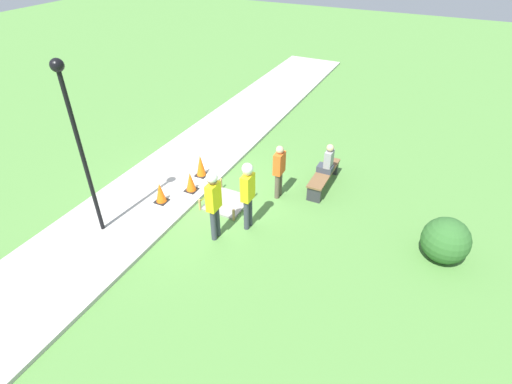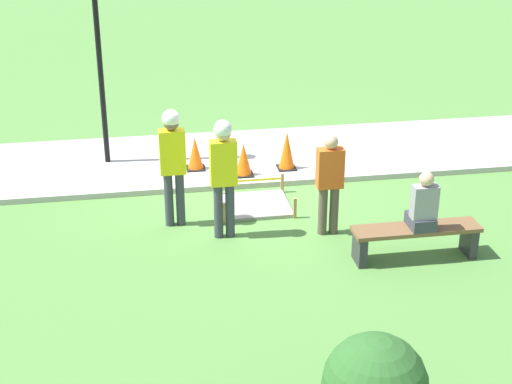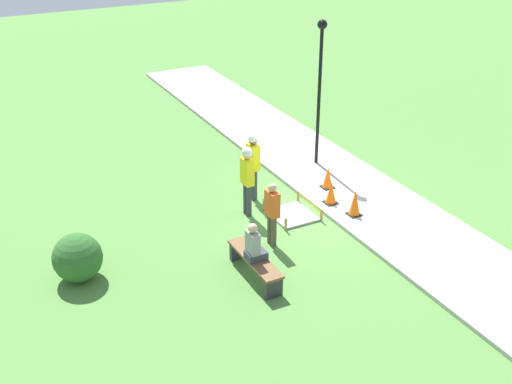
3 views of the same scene
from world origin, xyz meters
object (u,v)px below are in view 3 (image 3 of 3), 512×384
Objects in this scene: worker_supervisor at (253,159)px; bystander_in_orange_shirt at (272,211)px; person_seated_on_bench at (254,245)px; lamppost_near at (320,73)px; traffic_cone_sidewalk_edge at (328,178)px; traffic_cone_far_patch at (331,193)px; worker_assistant at (247,174)px; traffic_cone_near_patch at (355,203)px; park_bench at (255,263)px.

worker_supervisor is 2.44m from bystander_in_orange_shirt.
person_seated_on_bench is 6.66m from lamppost_near.
traffic_cone_sidewalk_edge is at bearing 158.23° from lamppost_near.
person_seated_on_bench reaches higher than traffic_cone_sidewalk_edge.
bystander_in_orange_shirt is (-0.97, 2.33, 0.51)m from traffic_cone_far_patch.
worker_supervisor is (1.35, 1.63, 0.77)m from traffic_cone_far_patch.
worker_assistant is at bearing 94.30° from traffic_cone_sidewalk_edge.
worker_assistant is (1.46, 2.35, 0.70)m from traffic_cone_near_patch.
traffic_cone_near_patch is 1.68m from traffic_cone_sidewalk_edge.
bystander_in_orange_shirt is at bearing -43.61° from person_seated_on_bench.
traffic_cone_far_patch is at bearing -58.45° from person_seated_on_bench.
traffic_cone_sidewalk_edge is 0.38× the size of bystander_in_orange_shirt.
worker_assistant is (2.66, -1.16, 0.79)m from park_bench.
lamppost_near is (3.41, -3.41, 1.97)m from bystander_in_orange_shirt.
worker_assistant is 1.63m from bystander_in_orange_shirt.
park_bench is (-2.86, 3.77, -0.04)m from traffic_cone_sidewalk_edge.
park_bench is (-2.03, 3.33, -0.04)m from traffic_cone_far_patch.
bystander_in_orange_shirt reaches higher than traffic_cone_near_patch.
park_bench is 6.76m from lamppost_near.
traffic_cone_near_patch is 2.55m from bystander_in_orange_shirt.
worker_supervisor is 0.45× the size of lamppost_near.
lamppost_near reaches higher than bystander_in_orange_shirt.
person_seated_on_bench is 0.21× the size of lamppost_near.
worker_supervisor reaches higher than worker_assistant.
traffic_cone_sidewalk_edge is at bearing -8.99° from traffic_cone_near_patch.
traffic_cone_near_patch reaches higher than traffic_cone_sidewalk_edge.
person_seated_on_bench is (-1.25, 3.56, 0.40)m from traffic_cone_near_patch.
traffic_cone_far_patch is 0.14× the size of lamppost_near.
worker_supervisor is 1.19× the size of bystander_in_orange_shirt.
traffic_cone_sidewalk_edge is at bearing -85.70° from worker_assistant.
person_seated_on_bench is 2.98m from worker_assistant.
person_seated_on_bench reaches higher than park_bench.
worker_assistant is 0.44× the size of lamppost_near.
traffic_cone_sidewalk_edge reaches higher than traffic_cone_far_patch.
lamppost_near is at bearing -68.28° from worker_supervisor.
bystander_in_orange_shirt is at bearing 123.05° from traffic_cone_sidewalk_edge.
lamppost_near is at bearing -23.94° from traffic_cone_far_patch.
traffic_cone_sidewalk_edge is 0.32× the size of worker_assistant.
person_seated_on_bench is at bearing 109.31° from traffic_cone_near_patch.
traffic_cone_sidewalk_edge is at bearing -52.75° from person_seated_on_bench.
park_bench is at bearing 156.46° from worker_assistant.
worker_supervisor is (2.18, 1.81, 0.72)m from traffic_cone_near_patch.
traffic_cone_sidewalk_edge is 4.82m from person_seated_on_bench.
lamppost_near is (4.46, -4.41, 2.52)m from park_bench.
traffic_cone_sidewalk_edge is at bearing -52.86° from park_bench.
park_bench is 1.16× the size of bystander_in_orange_shirt.
bystander_in_orange_shirt reaches higher than park_bench.
traffic_cone_near_patch is 1.17× the size of traffic_cone_far_patch.
traffic_cone_far_patch is at bearing 152.06° from traffic_cone_sidewalk_edge.
worker_assistant reaches higher than traffic_cone_near_patch.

